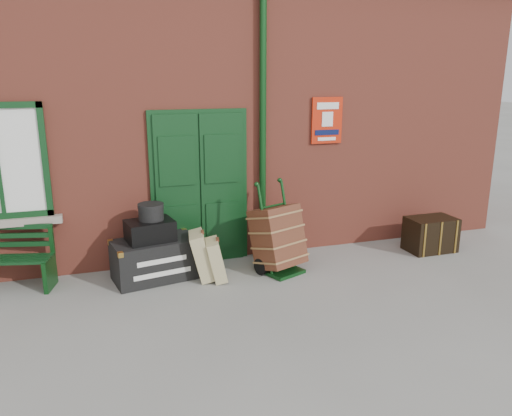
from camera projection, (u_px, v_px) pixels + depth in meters
name	position (u px, v px, depth m)	size (l,w,h in m)	color
ground	(249.00, 298.00, 6.29)	(80.00, 80.00, 0.00)	gray
station_building	(192.00, 107.00, 8.94)	(10.30, 4.30, 4.36)	#A54735
houdini_trunk	(155.00, 259.00, 6.83)	(1.12, 0.61, 0.56)	black
strongbox	(150.00, 230.00, 6.71)	(0.61, 0.45, 0.28)	black
hatbox	(151.00, 212.00, 6.68)	(0.33, 0.33, 0.22)	black
suitcase_back	(202.00, 255.00, 6.81)	(0.19, 0.46, 0.65)	tan
suitcase_front	(216.00, 260.00, 6.78)	(0.17, 0.42, 0.56)	tan
porter_trolley	(278.00, 238.00, 7.05)	(0.82, 0.84, 1.27)	#0D3613
dark_trunk	(430.00, 234.00, 7.93)	(0.75, 0.49, 0.54)	black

